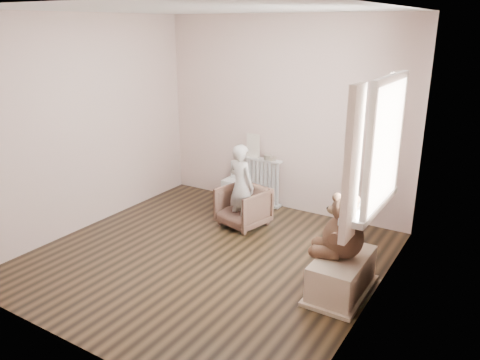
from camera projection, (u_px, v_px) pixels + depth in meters
The scene contains 20 objects.
floor at pixel (207, 256), 5.22m from camera, with size 3.60×3.60×0.01m, color black.
ceiling at pixel (201, 9), 4.39m from camera, with size 3.60×3.60×0.01m, color white.
back_wall at pixel (283, 116), 6.26m from camera, with size 3.60×0.02×2.60m, color beige.
front_wall at pixel (58, 195), 3.35m from camera, with size 3.60×0.02×2.60m, color beige.
left_wall at pixel (85, 125), 5.70m from camera, with size 0.02×3.60×2.60m, color beige.
right_wall at pixel (379, 171), 3.91m from camera, with size 0.02×3.60×2.60m, color beige.
window at pixel (386, 145), 4.12m from camera, with size 0.03×0.90×1.10m, color white.
window_sill at pixel (370, 204), 4.35m from camera, with size 0.22×1.10×0.06m, color silver.
curtain_left at pixel (352, 166), 3.74m from camera, with size 0.06×0.26×1.30m, color beige.
curtain_right at pixel (390, 138), 4.66m from camera, with size 0.06×0.26×1.30m, color beige.
radiator at pixel (260, 179), 6.59m from camera, with size 0.66×0.12×0.69m, color silver.
paper_doll at pixel (253, 146), 6.50m from camera, with size 0.20×0.02×0.33m, color beige.
tin_a at pixel (268, 157), 6.42m from camera, with size 0.11×0.11×0.07m, color #A59E8C.
tin_b at pixel (273, 159), 6.39m from camera, with size 0.09×0.09×0.05m, color #A59E8C.
toy_vanity at pixel (236, 183), 6.79m from camera, with size 0.37×0.26×0.58m, color silver.
armchair at pixel (243, 207), 5.95m from camera, with size 0.55×0.56×0.51m, color brown.
child at pixel (241, 186), 5.81m from camera, with size 0.39×0.26×1.07m, color beige.
toy_bench at pixel (342, 274), 4.46m from camera, with size 0.43×0.80×0.38m, color beige.
teddy_bear at pixel (344, 228), 4.33m from camera, with size 0.50×0.39×0.62m, color #392519, non-canonical shape.
plush_cat at pixel (373, 189), 4.38m from camera, with size 0.14×0.23×0.19m, color #6F675C, non-canonical shape.
Camera 1 is at (2.77, -3.79, 2.47)m, focal length 35.00 mm.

